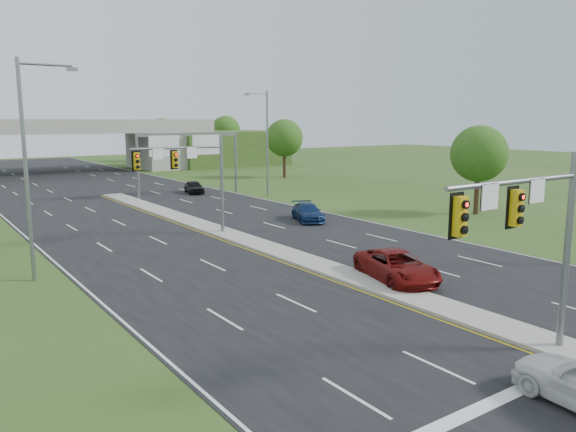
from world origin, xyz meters
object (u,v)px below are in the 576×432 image
at_px(signal_mast_near, 534,226).
at_px(car_far_b, 308,212).
at_px(signal_mast_far, 192,169).
at_px(sign_gantry, 188,147).
at_px(overpass, 47,150).
at_px(car_far_c, 194,187).
at_px(car_far_a, 397,266).

xyz_separation_m(signal_mast_near, car_far_b, (10.34, 25.72, -4.02)).
bearing_deg(car_far_b, signal_mast_far, -152.98).
distance_m(signal_mast_far, sign_gantry, 21.91).
distance_m(overpass, car_far_c, 34.58).
bearing_deg(car_far_c, signal_mast_far, -102.06).
relative_size(car_far_a, car_far_c, 1.34).
xyz_separation_m(overpass, car_far_c, (8.01, -33.52, -2.84)).
bearing_deg(car_far_c, sign_gantry, -116.99).
bearing_deg(car_far_c, signal_mast_near, -89.02).
height_order(signal_mast_near, car_far_a, signal_mast_near).
height_order(signal_mast_near, car_far_c, signal_mast_near).
distance_m(signal_mast_near, sign_gantry, 45.88).
distance_m(signal_mast_near, car_far_a, 10.93).
height_order(signal_mast_far, car_far_a, signal_mast_far).
bearing_deg(signal_mast_far, signal_mast_near, -90.00).
relative_size(signal_mast_far, car_far_b, 1.48).
height_order(signal_mast_near, overpass, overpass).
bearing_deg(sign_gantry, overpass, 100.79).
relative_size(signal_mast_far, overpass, 0.09).
bearing_deg(overpass, sign_gantry, -79.21).
xyz_separation_m(overpass, car_far_b, (8.08, -54.35, -2.85)).
bearing_deg(car_far_c, overpass, 116.87).
relative_size(car_far_a, car_far_b, 1.16).
bearing_deg(car_far_b, car_far_c, 113.20).
height_order(signal_mast_near, signal_mast_far, same).
bearing_deg(signal_mast_near, car_far_b, 68.10).
distance_m(signal_mast_far, car_far_a, 16.46).
distance_m(signal_mast_far, car_far_c, 24.21).
relative_size(sign_gantry, car_far_b, 2.45).
height_order(car_far_a, car_far_b, car_far_a).
relative_size(sign_gantry, overpass, 0.14).
height_order(signal_mast_far, car_far_b, signal_mast_far).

